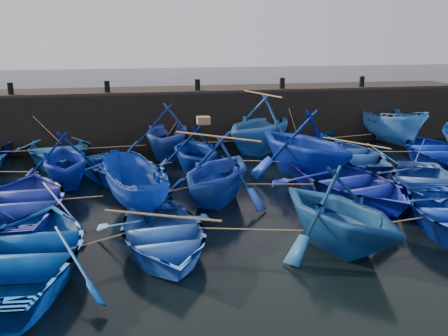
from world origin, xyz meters
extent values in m
plane|color=black|center=(0.00, 0.00, 0.00)|extent=(120.00, 120.00, 0.00)
cube|color=black|center=(0.00, 10.50, 1.25)|extent=(26.00, 2.50, 2.50)
cube|color=black|center=(0.00, 10.50, 2.56)|extent=(26.00, 2.50, 0.12)
cylinder|color=black|center=(-8.00, 9.60, 2.87)|extent=(0.24, 0.24, 0.50)
cylinder|color=black|center=(-4.00, 9.60, 2.87)|extent=(0.24, 0.24, 0.50)
cylinder|color=black|center=(0.00, 9.60, 2.87)|extent=(0.24, 0.24, 0.50)
cylinder|color=black|center=(4.00, 9.60, 2.87)|extent=(0.24, 0.24, 0.50)
cylinder|color=black|center=(8.00, 9.60, 2.87)|extent=(0.24, 0.24, 0.50)
imported|color=blue|center=(-6.07, 7.76, 0.53)|extent=(4.52, 5.69, 1.06)
imported|color=#203F98|center=(-1.56, 7.92, 1.15)|extent=(4.55, 5.02, 2.29)
imported|color=blue|center=(2.57, 8.04, 1.28)|extent=(6.42, 6.42, 2.57)
imported|color=navy|center=(4.59, 7.75, 0.48)|extent=(5.47, 5.63, 0.95)
imported|color=blue|center=(8.95, 8.27, 0.95)|extent=(2.18, 5.02, 1.90)
imported|color=#092194|center=(-5.37, 4.44, 0.99)|extent=(3.73, 4.17, 1.98)
imported|color=blue|center=(-3.35, 4.44, 0.48)|extent=(5.39, 5.70, 0.96)
imported|color=navy|center=(-0.74, 4.89, 0.97)|extent=(3.54, 3.99, 1.95)
imported|color=#05229A|center=(3.24, 4.21, 1.25)|extent=(5.62, 5.98, 2.51)
imported|color=#1D4899|center=(5.66, 5.00, 0.46)|extent=(3.52, 4.67, 0.92)
imported|color=#0926C1|center=(9.16, 4.69, 0.52)|extent=(4.35, 5.51, 1.03)
imported|color=navy|center=(-6.23, 1.27, 0.54)|extent=(3.80, 5.28, 1.09)
imported|color=navy|center=(-3.08, 1.37, 0.76)|extent=(2.48, 4.20, 1.53)
imported|color=navy|center=(-0.50, 1.75, 1.05)|extent=(5.05, 5.21, 2.09)
imported|color=#1120A3|center=(3.71, 1.26, 0.54)|extent=(4.89, 5.98, 1.09)
imported|color=#2549A8|center=(6.26, 1.02, 0.48)|extent=(4.88, 5.56, 0.96)
imported|color=#043C91|center=(-5.46, -2.28, 0.56)|extent=(4.34, 5.72, 1.12)
imported|color=blue|center=(-2.45, -1.60, 0.46)|extent=(3.51, 4.66, 0.91)
imported|color=navy|center=(1.83, -2.25, 1.04)|extent=(4.59, 4.91, 2.08)
cube|color=brown|center=(-0.44, 4.89, 2.08)|extent=(0.47, 0.43, 0.26)
cylinder|color=tan|center=(-7.81, 7.81, 0.55)|extent=(1.70, 0.14, 0.04)
cylinder|color=tan|center=(-3.81, 7.84, 0.55)|extent=(2.71, 0.20, 0.04)
cylinder|color=tan|center=(0.51, 7.98, 0.55)|extent=(2.33, 0.15, 0.04)
cylinder|color=tan|center=(3.58, 7.90, 0.55)|extent=(0.25, 0.31, 0.04)
cylinder|color=tan|center=(6.77, 8.01, 0.55)|extent=(2.56, 0.56, 0.04)
cylinder|color=tan|center=(-7.35, 4.67, 0.55)|extent=(2.16, 0.50, 0.04)
cylinder|color=tan|center=(-4.36, 4.44, 0.55)|extent=(0.22, 0.04, 0.04)
cylinder|color=tan|center=(-2.05, 4.66, 0.55)|extent=(0.82, 0.48, 0.04)
cylinder|color=tan|center=(1.25, 4.55, 0.55)|extent=(2.19, 0.71, 0.04)
cylinder|color=tan|center=(4.45, 4.61, 0.55)|extent=(0.65, 0.82, 0.04)
cylinder|color=tan|center=(7.41, 4.85, 0.55)|extent=(1.71, 0.35, 0.04)
cylinder|color=tan|center=(-4.66, 1.32, 0.55)|extent=(1.35, 0.13, 0.04)
cylinder|color=tan|center=(-1.79, 1.56, 0.55)|extent=(0.80, 0.41, 0.04)
cylinder|color=tan|center=(1.60, 1.50, 0.55)|extent=(2.42, 0.53, 0.04)
cylinder|color=tan|center=(4.98, 1.14, 0.55)|extent=(0.76, 0.27, 0.04)
cylinder|color=tan|center=(-3.96, -1.94, 0.55)|extent=(1.22, 0.71, 0.04)
cylinder|color=tan|center=(-0.31, -1.92, 0.55)|extent=(2.49, 0.68, 0.04)
cylinder|color=tan|center=(3.60, -2.10, 0.55)|extent=(1.75, 0.32, 0.04)
cylinder|color=tan|center=(-7.03, 9.23, 1.58)|extent=(1.97, 0.59, 2.10)
cylinder|color=tan|center=(-0.78, 9.31, 1.58)|extent=(1.59, 0.42, 2.09)
cylinder|color=tan|center=(3.28, 9.37, 1.58)|extent=(1.47, 0.30, 2.09)
cylinder|color=tan|center=(4.30, 9.23, 1.58)|extent=(0.64, 0.60, 2.08)
cylinder|color=tan|center=(8.47, 9.49, 1.58)|extent=(0.98, 0.06, 2.08)
cylinder|color=#99724C|center=(2.57, 8.04, 2.60)|extent=(1.08, 2.84, 0.06)
cylinder|color=#99724C|center=(5.66, 5.00, 0.95)|extent=(1.77, 2.49, 0.06)
cylinder|color=#99724C|center=(-0.50, 1.75, 2.12)|extent=(2.34, 1.97, 0.06)
cylinder|color=#99724C|center=(-2.45, -1.60, 0.94)|extent=(2.74, 1.32, 0.06)
camera|label=1|loc=(-3.10, -12.98, 5.27)|focal=40.00mm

